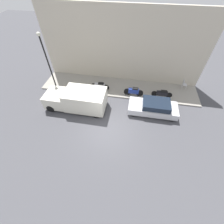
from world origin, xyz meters
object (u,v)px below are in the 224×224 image
(parked_car, at_px, (154,107))
(delivery_van, at_px, (77,99))
(streetlamp, at_px, (46,57))
(motorcycle_blue, at_px, (134,91))
(cafe_chair, at_px, (184,84))
(motorcycle_black, at_px, (162,93))
(scooter_silver, at_px, (100,86))

(parked_car, height_order, delivery_van, delivery_van)
(parked_car, height_order, streetlamp, streetlamp)
(motorcycle_blue, relative_size, cafe_chair, 1.94)
(parked_car, relative_size, motorcycle_blue, 2.23)
(streetlamp, relative_size, cafe_chair, 5.57)
(parked_car, relative_size, motorcycle_black, 2.15)
(streetlamp, xyz_separation_m, cafe_chair, (2.05, -12.46, -2.72))
(motorcycle_black, bearing_deg, delivery_van, 109.32)
(streetlamp, bearing_deg, motorcycle_black, -87.92)
(delivery_van, xyz_separation_m, motorcycle_black, (2.55, -7.28, -0.43))
(parked_car, height_order, cafe_chair, parked_car)
(motorcycle_black, bearing_deg, scooter_silver, 89.79)
(motorcycle_blue, height_order, motorcycle_black, motorcycle_blue)
(motorcycle_black, height_order, streetlamp, streetlamp)
(delivery_van, distance_m, cafe_chair, 10.34)
(motorcycle_blue, relative_size, streetlamp, 0.35)
(delivery_van, bearing_deg, parked_car, -85.45)
(parked_car, bearing_deg, motorcycle_black, -21.78)
(motorcycle_black, bearing_deg, parked_car, 158.22)
(delivery_van, height_order, motorcycle_black, delivery_van)
(scooter_silver, distance_m, cafe_chair, 8.21)
(motorcycle_black, distance_m, streetlamp, 10.71)
(parked_car, bearing_deg, motorcycle_blue, 45.15)
(scooter_silver, relative_size, motorcycle_blue, 1.01)
(parked_car, distance_m, motorcycle_black, 2.20)
(delivery_van, distance_m, scooter_silver, 2.95)
(delivery_van, relative_size, streetlamp, 0.99)
(scooter_silver, xyz_separation_m, streetlamp, (-0.40, 4.42, 2.80))
(delivery_van, height_order, streetlamp, streetlamp)
(scooter_silver, bearing_deg, streetlamp, 95.13)
(motorcycle_black, bearing_deg, cafe_chair, -52.01)
(streetlamp, bearing_deg, cafe_chair, -80.65)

